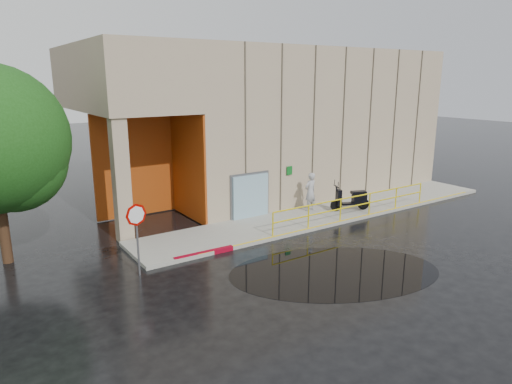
# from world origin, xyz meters

# --- Properties ---
(ground) EXTENTS (120.00, 120.00, 0.00)m
(ground) POSITION_xyz_m (0.00, 0.00, 0.00)
(ground) COLOR black
(ground) RESTS_ON ground
(sidewalk) EXTENTS (20.00, 3.00, 0.15)m
(sidewalk) POSITION_xyz_m (4.00, 4.50, 0.07)
(sidewalk) COLOR gray
(sidewalk) RESTS_ON ground
(building) EXTENTS (20.00, 10.17, 8.00)m
(building) POSITION_xyz_m (5.10, 10.98, 4.21)
(building) COLOR tan
(building) RESTS_ON ground
(guardrail) EXTENTS (9.56, 0.06, 1.03)m
(guardrail) POSITION_xyz_m (4.25, 3.15, 0.68)
(guardrail) COLOR yellow
(guardrail) RESTS_ON sidewalk
(person) EXTENTS (0.74, 0.54, 1.88)m
(person) POSITION_xyz_m (3.22, 5.18, 1.09)
(person) COLOR #9E9DA1
(person) RESTS_ON sidewalk
(scooter) EXTENTS (2.02, 1.33, 1.53)m
(scooter) POSITION_xyz_m (4.88, 4.09, 1.03)
(scooter) COLOR black
(scooter) RESTS_ON sidewalk
(stop_sign) EXTENTS (0.75, 0.20, 2.52)m
(stop_sign) POSITION_xyz_m (-6.31, 2.77, 1.84)
(stop_sign) COLOR slate
(stop_sign) RESTS_ON ground
(red_curb) EXTENTS (2.40, 0.24, 0.18)m
(red_curb) POSITION_xyz_m (-3.70, 3.10, 0.09)
(red_curb) COLOR maroon
(red_curb) RESTS_ON ground
(puddle) EXTENTS (8.55, 7.13, 0.01)m
(puddle) POSITION_xyz_m (-0.62, -0.66, 0.00)
(puddle) COLOR black
(puddle) RESTS_ON ground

